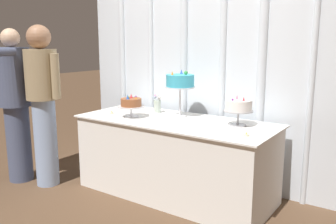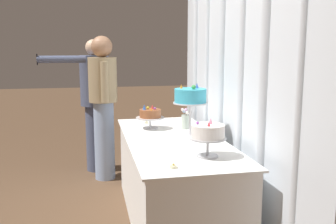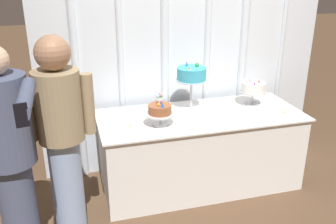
# 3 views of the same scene
# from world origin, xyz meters

# --- Properties ---
(ground_plane) EXTENTS (24.00, 24.00, 0.00)m
(ground_plane) POSITION_xyz_m (0.00, 0.00, 0.00)
(ground_plane) COLOR brown
(draped_curtain) EXTENTS (2.99, 0.19, 2.65)m
(draped_curtain) POSITION_xyz_m (-0.01, 0.62, 1.42)
(draped_curtain) COLOR silver
(draped_curtain) RESTS_ON ground_plane
(cake_table) EXTENTS (1.94, 0.81, 0.75)m
(cake_table) POSITION_xyz_m (0.00, 0.10, 0.38)
(cake_table) COLOR white
(cake_table) RESTS_ON ground_plane
(cake_display_leftmost) EXTENTS (0.27, 0.27, 0.24)m
(cake_display_leftmost) POSITION_xyz_m (-0.43, -0.03, 0.89)
(cake_display_leftmost) COLOR silver
(cake_display_leftmost) RESTS_ON cake_table
(cake_display_center) EXTENTS (0.30, 0.30, 0.47)m
(cake_display_center) POSITION_xyz_m (-0.05, 0.26, 1.10)
(cake_display_center) COLOR silver
(cake_display_center) RESTS_ON cake_table
(cake_display_rightmost) EXTENTS (0.26, 0.26, 0.27)m
(cake_display_rightmost) POSITION_xyz_m (0.59, 0.22, 0.93)
(cake_display_rightmost) COLOR #B2B2B7
(cake_display_rightmost) RESTS_ON cake_table
(flower_vase) EXTENTS (0.08, 0.08, 0.20)m
(flower_vase) POSITION_xyz_m (-0.35, 0.29, 0.84)
(flower_vase) COLOR #B2C1B2
(flower_vase) RESTS_ON cake_table
(tealight_far_left) EXTENTS (0.04, 0.04, 0.04)m
(tealight_far_left) POSITION_xyz_m (-0.70, -0.03, 0.77)
(tealight_far_left) COLOR beige
(tealight_far_left) RESTS_ON cake_table
(tealight_near_left) EXTENTS (0.05, 0.05, 0.03)m
(tealight_near_left) POSITION_xyz_m (0.79, -0.08, 0.76)
(tealight_near_left) COLOR beige
(tealight_near_left) RESTS_ON cake_table
(guest_man_dark_suit) EXTENTS (0.49, 0.34, 1.66)m
(guest_man_dark_suit) POSITION_xyz_m (-1.26, -0.44, 0.92)
(guest_man_dark_suit) COLOR #93ADD6
(guest_man_dark_suit) RESTS_ON ground_plane
(guest_man_pink_jacket) EXTENTS (0.48, 0.87, 1.63)m
(guest_man_pink_jacket) POSITION_xyz_m (-1.61, -0.54, 0.89)
(guest_man_pink_jacket) COLOR #4C5675
(guest_man_pink_jacket) RESTS_ON ground_plane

